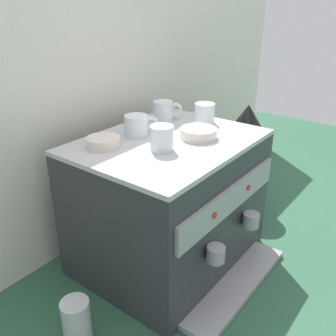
{
  "coord_description": "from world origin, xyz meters",
  "views": [
    {
      "loc": [
        -0.92,
        -0.71,
        0.91
      ],
      "look_at": [
        0.0,
        0.0,
        0.37
      ],
      "focal_mm": 40.4,
      "sensor_mm": 36.0,
      "label": 1
    }
  ],
  "objects_px": {
    "espresso_machine": "(169,203)",
    "ceramic_cup_1": "(164,111)",
    "milk_pitcher": "(77,321)",
    "ceramic_cup_2": "(204,113)",
    "ceramic_bowl_0": "(103,142)",
    "ceramic_cup_0": "(138,125)",
    "ceramic_cup_3": "(161,138)",
    "ceramic_bowl_1": "(198,133)",
    "coffee_grinder": "(244,156)"
  },
  "relations": [
    {
      "from": "ceramic_cup_3",
      "to": "ceramic_cup_0",
      "type": "bearing_deg",
      "value": 68.67
    },
    {
      "from": "ceramic_cup_1",
      "to": "ceramic_bowl_0",
      "type": "bearing_deg",
      "value": -177.17
    },
    {
      "from": "ceramic_cup_0",
      "to": "coffee_grinder",
      "type": "bearing_deg",
      "value": -13.06
    },
    {
      "from": "espresso_machine",
      "to": "milk_pitcher",
      "type": "xyz_separation_m",
      "value": [
        -0.46,
        -0.02,
        -0.17
      ]
    },
    {
      "from": "ceramic_cup_1",
      "to": "milk_pitcher",
      "type": "bearing_deg",
      "value": -165.15
    },
    {
      "from": "ceramic_cup_1",
      "to": "coffee_grinder",
      "type": "relative_size",
      "value": 0.21
    },
    {
      "from": "ceramic_cup_0",
      "to": "ceramic_cup_1",
      "type": "distance_m",
      "value": 0.18
    },
    {
      "from": "ceramic_cup_0",
      "to": "ceramic_cup_3",
      "type": "bearing_deg",
      "value": -111.33
    },
    {
      "from": "espresso_machine",
      "to": "ceramic_bowl_1",
      "type": "relative_size",
      "value": 5.05
    },
    {
      "from": "espresso_machine",
      "to": "ceramic_cup_1",
      "type": "distance_m",
      "value": 0.35
    },
    {
      "from": "ceramic_bowl_0",
      "to": "ceramic_cup_0",
      "type": "bearing_deg",
      "value": -5.14
    },
    {
      "from": "ceramic_cup_0",
      "to": "ceramic_cup_1",
      "type": "xyz_separation_m",
      "value": [
        0.18,
        0.03,
        0.0
      ]
    },
    {
      "from": "ceramic_cup_0",
      "to": "ceramic_cup_3",
      "type": "xyz_separation_m",
      "value": [
        -0.06,
        -0.15,
        0.0
      ]
    },
    {
      "from": "ceramic_cup_0",
      "to": "ceramic_cup_1",
      "type": "bearing_deg",
      "value": 9.2
    },
    {
      "from": "ceramic_cup_3",
      "to": "ceramic_bowl_0",
      "type": "relative_size",
      "value": 0.97
    },
    {
      "from": "ceramic_cup_2",
      "to": "milk_pitcher",
      "type": "height_order",
      "value": "ceramic_cup_2"
    },
    {
      "from": "ceramic_bowl_0",
      "to": "coffee_grinder",
      "type": "xyz_separation_m",
      "value": [
        0.71,
        -0.14,
        -0.25
      ]
    },
    {
      "from": "ceramic_cup_1",
      "to": "ceramic_cup_3",
      "type": "relative_size",
      "value": 0.97
    },
    {
      "from": "ceramic_cup_2",
      "to": "coffee_grinder",
      "type": "relative_size",
      "value": 0.22
    },
    {
      "from": "ceramic_cup_0",
      "to": "ceramic_cup_2",
      "type": "distance_m",
      "value": 0.27
    },
    {
      "from": "ceramic_cup_2",
      "to": "milk_pitcher",
      "type": "xyz_separation_m",
      "value": [
        -0.68,
        -0.03,
        -0.44
      ]
    },
    {
      "from": "ceramic_cup_3",
      "to": "ceramic_bowl_1",
      "type": "bearing_deg",
      "value": -12.1
    },
    {
      "from": "milk_pitcher",
      "to": "coffee_grinder",
      "type": "bearing_deg",
      "value": 0.11
    },
    {
      "from": "ceramic_bowl_0",
      "to": "ceramic_bowl_1",
      "type": "height_order",
      "value": "ceramic_bowl_1"
    },
    {
      "from": "espresso_machine",
      "to": "coffee_grinder",
      "type": "distance_m",
      "value": 0.54
    },
    {
      "from": "ceramic_cup_1",
      "to": "ceramic_bowl_0",
      "type": "height_order",
      "value": "ceramic_cup_1"
    },
    {
      "from": "espresso_machine",
      "to": "coffee_grinder",
      "type": "relative_size",
      "value": 1.29
    },
    {
      "from": "ceramic_cup_1",
      "to": "coffee_grinder",
      "type": "xyz_separation_m",
      "value": [
        0.38,
        -0.16,
        -0.27
      ]
    },
    {
      "from": "ceramic_cup_2",
      "to": "ceramic_bowl_1",
      "type": "xyz_separation_m",
      "value": [
        -0.15,
        -0.07,
        -0.02
      ]
    },
    {
      "from": "ceramic_cup_3",
      "to": "milk_pitcher",
      "type": "bearing_deg",
      "value": 178.19
    },
    {
      "from": "ceramic_cup_0",
      "to": "milk_pitcher",
      "type": "height_order",
      "value": "ceramic_cup_0"
    },
    {
      "from": "ceramic_bowl_0",
      "to": "ceramic_bowl_1",
      "type": "xyz_separation_m",
      "value": [
        0.25,
        -0.19,
        0.0
      ]
    },
    {
      "from": "ceramic_cup_0",
      "to": "ceramic_cup_3",
      "type": "relative_size",
      "value": 1.08
    },
    {
      "from": "ceramic_cup_0",
      "to": "ceramic_bowl_1",
      "type": "distance_m",
      "value": 0.21
    },
    {
      "from": "ceramic_cup_0",
      "to": "coffee_grinder",
      "type": "distance_m",
      "value": 0.64
    },
    {
      "from": "ceramic_cup_3",
      "to": "milk_pitcher",
      "type": "xyz_separation_m",
      "value": [
        -0.38,
        0.01,
        -0.44
      ]
    },
    {
      "from": "ceramic_cup_2",
      "to": "ceramic_bowl_0",
      "type": "xyz_separation_m",
      "value": [
        -0.4,
        0.12,
        -0.02
      ]
    },
    {
      "from": "ceramic_cup_2",
      "to": "ceramic_cup_0",
      "type": "bearing_deg",
      "value": 157.22
    },
    {
      "from": "ceramic_cup_2",
      "to": "ceramic_bowl_0",
      "type": "distance_m",
      "value": 0.41
    },
    {
      "from": "espresso_machine",
      "to": "ceramic_cup_1",
      "type": "bearing_deg",
      "value": 42.22
    },
    {
      "from": "ceramic_bowl_0",
      "to": "ceramic_cup_3",
      "type": "bearing_deg",
      "value": -60.33
    },
    {
      "from": "ceramic_cup_3",
      "to": "coffee_grinder",
      "type": "distance_m",
      "value": 0.68
    },
    {
      "from": "ceramic_bowl_0",
      "to": "milk_pitcher",
      "type": "distance_m",
      "value": 0.53
    },
    {
      "from": "espresso_machine",
      "to": "ceramic_cup_2",
      "type": "relative_size",
      "value": 5.91
    },
    {
      "from": "espresso_machine",
      "to": "ceramic_cup_1",
      "type": "relative_size",
      "value": 6.15
    },
    {
      "from": "espresso_machine",
      "to": "ceramic_cup_3",
      "type": "bearing_deg",
      "value": -158.48
    },
    {
      "from": "ceramic_bowl_0",
      "to": "ceramic_bowl_1",
      "type": "relative_size",
      "value": 0.88
    },
    {
      "from": "espresso_machine",
      "to": "milk_pitcher",
      "type": "relative_size",
      "value": 4.51
    },
    {
      "from": "ceramic_cup_2",
      "to": "ceramic_cup_3",
      "type": "distance_m",
      "value": 0.31
    },
    {
      "from": "ceramic_bowl_1",
      "to": "milk_pitcher",
      "type": "xyz_separation_m",
      "value": [
        -0.53,
        0.05,
        -0.42
      ]
    }
  ]
}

